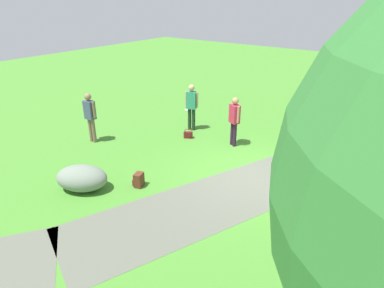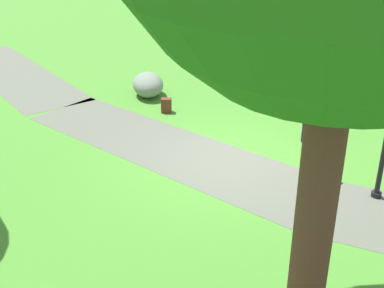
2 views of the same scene
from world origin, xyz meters
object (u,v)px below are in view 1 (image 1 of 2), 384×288
lawn_boulder (82,178)px  handbag_on_grass (188,134)px  man_near_boulder (234,118)px  passerby_on_path (90,114)px  lamp_post (320,90)px  backpack_by_boulder (139,180)px  frisbee_on_grass (188,110)px  woman_with_handbag (192,104)px

lawn_boulder → handbag_on_grass: lawn_boulder is taller
man_near_boulder → passerby_on_path: bearing=-57.2°
lamp_post → man_near_boulder: bearing=-53.7°
man_near_boulder → backpack_by_boulder: man_near_boulder is taller
lamp_post → passerby_on_path: 7.75m
lamp_post → frisbee_on_grass: bearing=-95.1°
man_near_boulder → frisbee_on_grass: man_near_boulder is taller
man_near_boulder → handbag_on_grass: bearing=-75.1°
backpack_by_boulder → woman_with_handbag: bearing=-162.8°
woman_with_handbag → handbag_on_grass: size_ratio=4.82×
man_near_boulder → backpack_by_boulder: bearing=-10.4°
woman_with_handbag → passerby_on_path: size_ratio=1.00×
lawn_boulder → man_near_boulder: size_ratio=0.95×
passerby_on_path → handbag_on_grass: passerby_on_path is taller
backpack_by_boulder → frisbee_on_grass: 6.69m
lawn_boulder → passerby_on_path: 3.30m
lawn_boulder → backpack_by_boulder: (-1.00, 1.10, -0.15)m
backpack_by_boulder → frisbee_on_grass: bearing=-154.5°
lamp_post → lawn_boulder: 7.83m
lawn_boulder → handbag_on_grass: 4.47m
lawn_boulder → passerby_on_path: size_ratio=0.93×
lawn_boulder → frisbee_on_grass: size_ratio=6.44×
lawn_boulder → frisbee_on_grass: lawn_boulder is taller
passerby_on_path → handbag_on_grass: 3.51m
lawn_boulder → handbag_on_grass: size_ratio=4.45×
woman_with_handbag → handbag_on_grass: (0.74, 0.39, -0.90)m
lawn_boulder → man_near_boulder: bearing=159.7°
handbag_on_grass → lawn_boulder: bearing=-2.4°
frisbee_on_grass → man_near_boulder: bearing=59.3°
backpack_by_boulder → handbag_on_grass: bearing=-165.3°
backpack_by_boulder → lamp_post: bearing=152.1°
handbag_on_grass → backpack_by_boulder: (3.46, 0.91, 0.05)m
lawn_boulder → backpack_by_boulder: bearing=132.4°
lawn_boulder → woman_with_handbag: bearing=-177.8°
lawn_boulder → frisbee_on_grass: 7.27m
lamp_post → passerby_on_path: size_ratio=1.78×
lamp_post → frisbee_on_grass: lamp_post is taller
man_near_boulder → backpack_by_boulder: (3.89, -0.72, -0.81)m
passerby_on_path → woman_with_handbag: bearing=144.3°
woman_with_handbag → backpack_by_boulder: size_ratio=4.44×
lamp_post → frisbee_on_grass: 6.15m
man_near_boulder → passerby_on_path: size_ratio=0.97×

